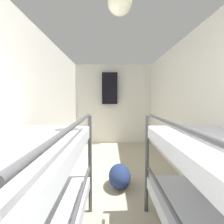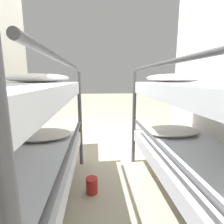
{
  "view_description": "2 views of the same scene",
  "coord_description": "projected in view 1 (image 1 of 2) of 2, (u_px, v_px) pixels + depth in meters",
  "views": [
    {
      "loc": [
        -0.1,
        0.33,
        1.32
      ],
      "look_at": [
        -0.05,
        4.66,
        0.99
      ],
      "focal_mm": 28.0,
      "sensor_mm": 36.0,
      "label": 1
    },
    {
      "loc": [
        0.14,
        2.63,
        1.05
      ],
      "look_at": [
        -0.03,
        0.84,
        0.7
      ],
      "focal_mm": 28.0,
      "sensor_mm": 36.0,
      "label": 2
    }
  ],
  "objects": [
    {
      "name": "hanging_coat",
      "position": [
        110.0,
        88.0,
        5.01
      ],
      "size": [
        0.44,
        0.12,
        0.9
      ],
      "color": "black"
    },
    {
      "name": "wall_left",
      "position": [
        35.0,
        110.0,
        2.41
      ],
      "size": [
        0.06,
        5.63,
        2.32
      ],
      "color": "silver",
      "rests_on": "ground_plane"
    },
    {
      "name": "bunk_stack_left_near",
      "position": [
        9.0,
        206.0,
        1.07
      ],
      "size": [
        0.81,
        1.77,
        1.17
      ],
      "color": "#4C4C51",
      "rests_on": "ground_plane"
    },
    {
      "name": "wall_right",
      "position": [
        199.0,
        110.0,
        2.44
      ],
      "size": [
        0.06,
        5.63,
        2.32
      ],
      "color": "silver",
      "rests_on": "ground_plane"
    },
    {
      "name": "ceiling_light",
      "position": [
        120.0,
        3.0,
        1.7
      ],
      "size": [
        0.24,
        0.24,
        0.24
      ],
      "color": "#F4EFCC"
    },
    {
      "name": "wall_back",
      "position": [
        113.0,
        104.0,
        5.2
      ],
      "size": [
        2.34,
        0.06,
        2.32
      ],
      "color": "silver",
      "rests_on": "ground_plane"
    },
    {
      "name": "duffel_bag",
      "position": [
        120.0,
        176.0,
        2.62
      ],
      "size": [
        0.33,
        0.51,
        0.33
      ],
      "color": "navy",
      "rests_on": "ground_plane"
    }
  ]
}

